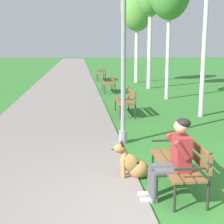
% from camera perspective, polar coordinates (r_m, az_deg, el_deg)
% --- Properties ---
extents(ground_plane, '(120.00, 120.00, 0.00)m').
position_cam_1_polar(ground_plane, '(4.82, 10.48, -17.10)').
color(ground_plane, '#33752D').
extents(paved_path, '(3.56, 60.00, 0.04)m').
position_cam_1_polar(paved_path, '(28.16, -7.49, 6.74)').
color(paved_path, gray).
rests_on(paved_path, ground).
extents(park_bench_near, '(0.55, 1.50, 0.85)m').
position_cam_1_polar(park_bench_near, '(5.38, 11.88, -8.09)').
color(park_bench_near, brown).
rests_on(park_bench_near, ground).
extents(park_bench_mid, '(0.55, 1.50, 0.85)m').
position_cam_1_polar(park_bench_mid, '(11.00, 2.52, 2.14)').
color(park_bench_mid, brown).
rests_on(park_bench_mid, ground).
extents(park_bench_far, '(0.55, 1.50, 0.85)m').
position_cam_1_polar(park_bench_far, '(16.32, -0.40, 5.21)').
color(park_bench_far, brown).
rests_on(park_bench_far, ground).
extents(park_bench_furthest, '(0.55, 1.50, 0.85)m').
position_cam_1_polar(park_bench_furthest, '(22.09, -1.77, 6.84)').
color(park_bench_furthest, brown).
rests_on(park_bench_furthest, ground).
extents(person_seated_on_near_bench, '(0.74, 0.49, 1.25)m').
position_cam_1_polar(person_seated_on_near_bench, '(5.02, 10.66, -7.47)').
color(person_seated_on_near_bench, '#4C4C51').
rests_on(person_seated_on_near_bench, ground).
extents(dog_shepherd, '(0.83, 0.30, 0.71)m').
position_cam_1_polar(dog_shepherd, '(5.82, 3.63, -9.01)').
color(dog_shepherd, '#B27F47').
rests_on(dog_shepherd, ground).
extents(lamp_post_near, '(0.24, 0.24, 4.66)m').
position_cam_1_polar(lamp_post_near, '(7.59, 2.01, 12.34)').
color(lamp_post_near, gray).
rests_on(lamp_post_near, ground).
extents(birch_tree_sixth, '(2.07, 1.90, 6.02)m').
position_cam_1_polar(birch_tree_sixth, '(20.90, 4.39, 17.56)').
color(birch_tree_sixth, silver).
rests_on(birch_tree_sixth, ground).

